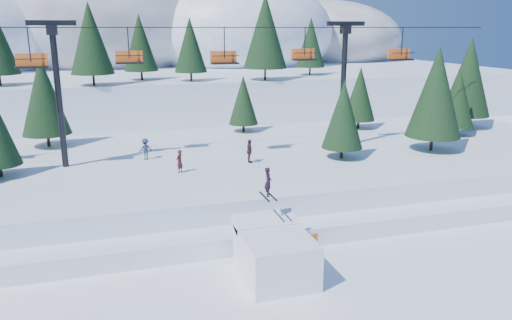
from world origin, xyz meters
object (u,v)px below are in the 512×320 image
object	(u,v)px
jump_kicker	(275,254)
banner_near	(319,237)
chairlift	(203,68)
banner_far	(346,226)

from	to	relation	value
jump_kicker	banner_near	xyz separation A→B (m)	(3.65, 2.72, -0.70)
jump_kicker	chairlift	distance (m)	17.68
chairlift	banner_far	size ratio (longest dim) A/B	16.60
jump_kicker	chairlift	world-z (taller)	chairlift
banner_near	jump_kicker	bearing A→B (deg)	-143.34
jump_kicker	banner_far	bearing A→B (deg)	32.51
jump_kicker	banner_near	world-z (taller)	jump_kicker
chairlift	banner_near	xyz separation A→B (m)	(4.08, -13.00, -8.78)
banner_near	banner_far	size ratio (longest dim) A/B	1.01
jump_kicker	banner_near	distance (m)	4.61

